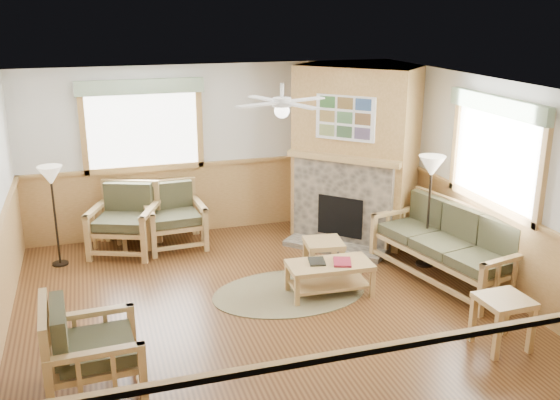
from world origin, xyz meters
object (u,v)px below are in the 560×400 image
object	(u,v)px
end_table_sofa	(502,322)
footstool	(323,256)
armchair_back_left	(124,220)
armchair_back_right	(174,216)
floor_lamp_right	(428,211)
coffee_table	(329,278)
armchair_left	(93,348)
end_table_chairs	(135,230)
floor_lamp_left	(55,216)
sofa	(445,245)

from	to	relation	value
end_table_sofa	footstool	bearing A→B (deg)	114.07
armchair_back_left	armchair_back_right	size ratio (longest dim) A/B	1.05
end_table_sofa	floor_lamp_right	world-z (taller)	floor_lamp_right
coffee_table	footstool	size ratio (longest dim) A/B	2.10
armchair_left	floor_lamp_right	xyz separation A→B (m)	(4.58, 1.82, 0.32)
end_table_chairs	end_table_sofa	size ratio (longest dim) A/B	0.94
armchair_back_right	coffee_table	world-z (taller)	armchair_back_right
armchair_back_left	end_table_sofa	bearing A→B (deg)	-25.56
armchair_back_right	end_table_chairs	bearing A→B (deg)	164.69
armchair_left	footstool	distance (m)	3.75
end_table_sofa	floor_lamp_left	size ratio (longest dim) A/B	0.40
sofa	floor_lamp_right	size ratio (longest dim) A/B	1.33
end_table_chairs	footstool	distance (m)	2.97
armchair_left	end_table_sofa	world-z (taller)	armchair_left
end_table_chairs	floor_lamp_right	bearing A→B (deg)	-26.32
armchair_back_right	coffee_table	distance (m)	2.82
end_table_chairs	floor_lamp_left	size ratio (longest dim) A/B	0.37
armchair_back_left	end_table_sofa	world-z (taller)	armchair_back_left
end_table_chairs	floor_lamp_left	world-z (taller)	floor_lamp_left
armchair_back_right	armchair_left	distance (m)	3.84
sofa	armchair_left	xyz separation A→B (m)	(-4.58, -1.33, -0.00)
end_table_chairs	coffee_table	bearing A→B (deg)	-46.88
floor_lamp_left	sofa	bearing A→B (deg)	-22.29
armchair_back_left	armchair_left	xyz separation A→B (m)	(-0.52, -3.60, -0.01)
armchair_back_right	end_table_chairs	size ratio (longest dim) A/B	1.76
armchair_left	floor_lamp_left	bearing A→B (deg)	4.58
armchair_left	floor_lamp_left	world-z (taller)	floor_lamp_left
sofa	armchair_back_left	bearing A→B (deg)	-131.58
coffee_table	floor_lamp_right	bearing A→B (deg)	18.65
armchair_back_left	end_table_chairs	xyz separation A→B (m)	(0.15, 0.15, -0.23)
sofa	armchair_back_right	bearing A→B (deg)	-137.14
footstool	floor_lamp_right	world-z (taller)	floor_lamp_right
armchair_back_left	armchair_back_right	bearing A→B (deg)	23.73
footstool	floor_lamp_left	xyz separation A→B (m)	(-3.54, 1.31, 0.51)
end_table_chairs	sofa	bearing A→B (deg)	-31.79
end_table_sofa	footstool	size ratio (longest dim) A/B	1.14
coffee_table	armchair_left	bearing A→B (deg)	-152.35
sofa	armchair_back_right	size ratio (longest dim) A/B	2.23
floor_lamp_right	floor_lamp_left	bearing A→B (deg)	162.67
floor_lamp_right	end_table_sofa	bearing A→B (deg)	-99.06
coffee_table	armchair_back_left	bearing A→B (deg)	139.74
armchair_back_left	floor_lamp_right	distance (m)	4.44
sofa	armchair_back_right	xyz separation A→B (m)	(-3.31, 2.29, -0.01)
sofa	end_table_sofa	bearing A→B (deg)	-23.93
floor_lamp_left	floor_lamp_right	size ratio (longest dim) A/B	0.91
sofa	armchair_back_left	world-z (taller)	armchair_back_left
coffee_table	armchair_back_right	bearing A→B (deg)	128.80
end_table_sofa	floor_lamp_right	bearing A→B (deg)	80.94
footstool	armchair_left	bearing A→B (deg)	-146.41
end_table_sofa	armchair_back_right	bearing A→B (deg)	126.18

